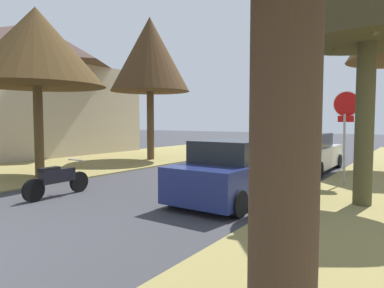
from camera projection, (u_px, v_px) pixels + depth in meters
stop_sign_far at (346, 117)px, 10.72m from camera, size 0.81×0.35×2.97m
street_tree_left_mid_a at (36, 47)px, 11.96m from camera, size 4.78×4.78×6.03m
street_tree_left_mid_b at (150, 55)px, 17.61m from camera, size 4.12×4.12×7.41m
parked_sedan_navy at (236, 172)px, 9.03m from camera, size 1.96×4.41×1.57m
parked_sedan_silver at (308, 153)px, 14.09m from camera, size 1.96×4.41×1.57m
parked_motorcycle at (57, 179)px, 9.23m from camera, size 0.60×2.05×0.97m
house_backdrop_left at (38, 87)px, 21.32m from camera, size 7.84×11.49×8.16m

